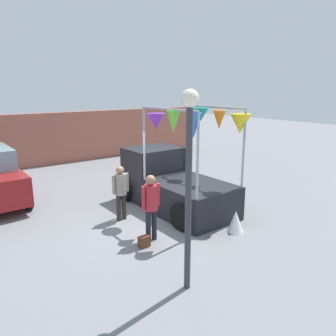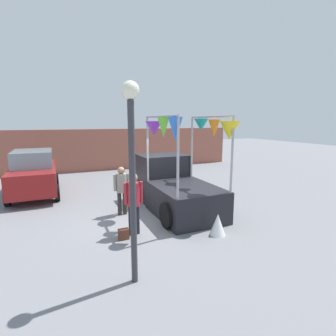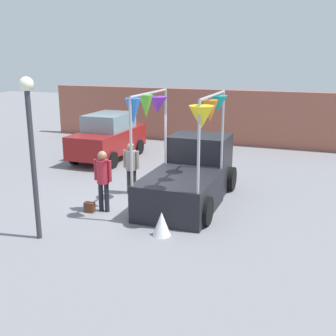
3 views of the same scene
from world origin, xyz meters
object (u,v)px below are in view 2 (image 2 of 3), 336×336
(vendor_truck, at_px, (173,183))
(person_vendor, at_px, (122,186))
(parked_car, at_px, (34,173))
(folded_kite_bundle_white, at_px, (218,224))
(person_customer, at_px, (134,198))
(handbag, at_px, (124,234))
(street_lamp, at_px, (132,156))

(vendor_truck, distance_m, person_vendor, 1.90)
(parked_car, xyz_separation_m, folded_kite_bundle_white, (4.84, -6.44, -0.64))
(parked_car, bearing_deg, person_customer, -63.30)
(vendor_truck, bearing_deg, folded_kite_bundle_white, -87.54)
(handbag, bearing_deg, person_customer, 29.74)
(vendor_truck, height_order, handbag, vendor_truck)
(vendor_truck, bearing_deg, person_vendor, -177.75)
(parked_car, height_order, folded_kite_bundle_white, parked_car)
(parked_car, bearing_deg, vendor_truck, -38.36)
(person_vendor, distance_m, folded_kite_bundle_white, 3.38)
(person_vendor, bearing_deg, parked_car, 126.53)
(street_lamp, bearing_deg, folded_kite_bundle_white, 23.08)
(person_customer, bearing_deg, street_lamp, -105.90)
(person_customer, xyz_separation_m, person_vendor, (0.07, 1.66, -0.07))
(person_vendor, relative_size, street_lamp, 0.43)
(handbag, xyz_separation_m, street_lamp, (-0.25, -1.91, 2.34))
(handbag, height_order, folded_kite_bundle_white, folded_kite_bundle_white)
(handbag, distance_m, folded_kite_bundle_white, 2.56)
(person_customer, relative_size, handbag, 6.15)
(vendor_truck, height_order, person_customer, vendor_truck)
(folded_kite_bundle_white, bearing_deg, handbag, 162.62)
(vendor_truck, bearing_deg, parked_car, 141.64)
(street_lamp, bearing_deg, vendor_truck, 56.24)
(person_customer, bearing_deg, folded_kite_bundle_white, -24.77)
(street_lamp, bearing_deg, handbag, 82.52)
(handbag, bearing_deg, person_vendor, 77.29)
(vendor_truck, distance_m, handbag, 3.11)
(vendor_truck, height_order, parked_car, vendor_truck)
(vendor_truck, distance_m, street_lamp, 4.89)
(parked_car, relative_size, handbag, 14.29)
(person_customer, xyz_separation_m, handbag, (-0.35, -0.20, -0.90))
(vendor_truck, relative_size, parked_car, 1.04)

